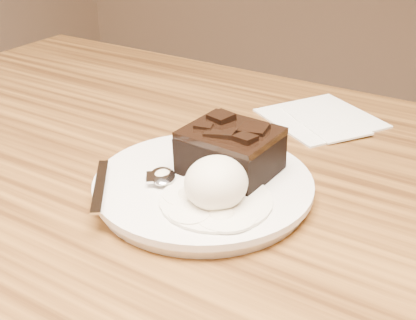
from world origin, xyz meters
The scene contains 8 objects.
plate centered at (0.06, -0.02, 0.76)m, with size 0.25×0.25×0.02m, color white.
brownie centered at (0.07, 0.01, 0.79)m, with size 0.10×0.09×0.05m, color black.
ice_cream_scoop centered at (0.09, -0.05, 0.79)m, with size 0.06×0.07×0.05m, color white.
melt_puddle centered at (0.09, -0.05, 0.77)m, with size 0.12×0.12×0.00m, color white.
spoon centered at (0.02, -0.05, 0.77)m, with size 0.03×0.16×0.01m, color silver, non-canonical shape.
napkin centered at (0.09, 0.26, 0.75)m, with size 0.15×0.15×0.01m, color white.
crumb_a centered at (0.10, -0.03, 0.77)m, with size 0.01×0.01×0.00m, color black.
crumb_b centered at (0.01, -0.03, 0.77)m, with size 0.01×0.01×0.00m, color black.
Camera 1 is at (0.34, -0.46, 1.07)m, focal length 46.46 mm.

